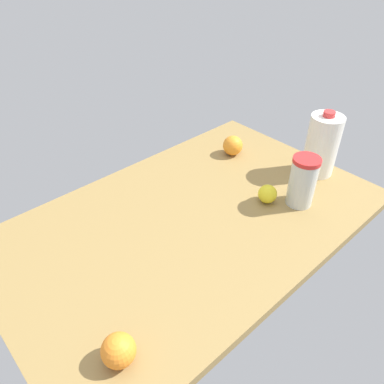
{
  "coord_description": "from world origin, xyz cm",
  "views": [
    {
      "loc": [
        -60.39,
        -66.2,
        80.39
      ],
      "look_at": [
        0.0,
        0.0,
        13.0
      ],
      "focal_mm": 35.0,
      "sensor_mm": 36.0,
      "label": 1
    }
  ],
  "objects_px": {
    "milk_jug": "(322,145)",
    "orange_far_back": "(233,145)",
    "tumbler_cup": "(303,181)",
    "orange_beside_bowl": "(119,350)",
    "lemon_by_jug": "(267,194)"
  },
  "relations": [
    {
      "from": "tumbler_cup",
      "to": "orange_beside_bowl",
      "type": "relative_size",
      "value": 2.27
    },
    {
      "from": "tumbler_cup",
      "to": "orange_far_back",
      "type": "bearing_deg",
      "value": 79.5
    },
    {
      "from": "orange_far_back",
      "to": "tumbler_cup",
      "type": "bearing_deg",
      "value": -100.5
    },
    {
      "from": "milk_jug",
      "to": "tumbler_cup",
      "type": "distance_m",
      "value": 0.22
    },
    {
      "from": "orange_far_back",
      "to": "orange_beside_bowl",
      "type": "xyz_separation_m",
      "value": [
        -0.81,
        -0.42,
        -0.0
      ]
    },
    {
      "from": "orange_far_back",
      "to": "orange_beside_bowl",
      "type": "relative_size",
      "value": 1.03
    },
    {
      "from": "tumbler_cup",
      "to": "orange_beside_bowl",
      "type": "distance_m",
      "value": 0.75
    },
    {
      "from": "milk_jug",
      "to": "orange_far_back",
      "type": "relative_size",
      "value": 3.08
    },
    {
      "from": "milk_jug",
      "to": "orange_beside_bowl",
      "type": "height_order",
      "value": "milk_jug"
    },
    {
      "from": "tumbler_cup",
      "to": "lemon_by_jug",
      "type": "height_order",
      "value": "tumbler_cup"
    },
    {
      "from": "milk_jug",
      "to": "lemon_by_jug",
      "type": "xyz_separation_m",
      "value": [
        -0.28,
        0.01,
        -0.08
      ]
    },
    {
      "from": "milk_jug",
      "to": "orange_beside_bowl",
      "type": "relative_size",
      "value": 3.18
    },
    {
      "from": "orange_beside_bowl",
      "to": "tumbler_cup",
      "type": "bearing_deg",
      "value": 4.74
    },
    {
      "from": "tumbler_cup",
      "to": "orange_far_back",
      "type": "relative_size",
      "value": 2.21
    },
    {
      "from": "lemon_by_jug",
      "to": "tumbler_cup",
      "type": "bearing_deg",
      "value": -45.55
    }
  ]
}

